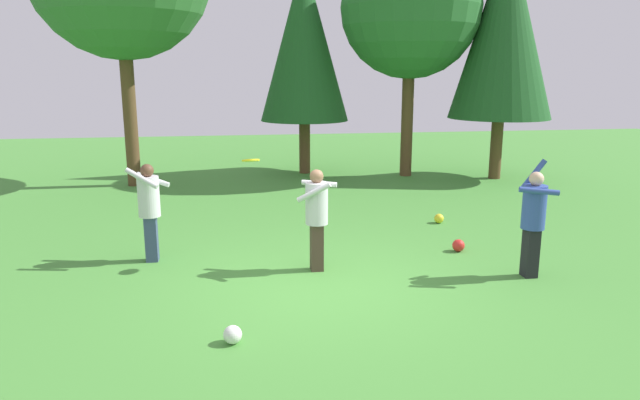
{
  "coord_description": "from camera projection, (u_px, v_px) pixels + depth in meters",
  "views": [
    {
      "loc": [
        -1.18,
        -7.63,
        3.0
      ],
      "look_at": [
        0.14,
        0.95,
        1.05
      ],
      "focal_mm": 32.4,
      "sensor_mm": 36.0,
      "label": 1
    }
  ],
  "objects": [
    {
      "name": "ground_plane",
      "position": [
        321.0,
        287.0,
        8.2
      ],
      "size": [
        40.0,
        40.0,
        0.0
      ],
      "primitive_type": "plane",
      "color": "#478C38"
    },
    {
      "name": "ball_yellow",
      "position": [
        439.0,
        218.0,
        11.59
      ],
      "size": [
        0.19,
        0.19,
        0.19
      ],
      "primitive_type": "sphere",
      "color": "yellow",
      "rests_on": "ground_plane"
    },
    {
      "name": "tree_far_right",
      "position": [
        504.0,
        27.0,
        15.54
      ],
      "size": [
        2.79,
        2.79,
        6.66
      ],
      "color": "brown",
      "rests_on": "ground_plane"
    },
    {
      "name": "person_bystander",
      "position": [
        317.0,
        212.0,
        8.7
      ],
      "size": [
        0.66,
        0.63,
        1.57
      ],
      "rotation": [
        0.0,
        0.0,
        2.8
      ],
      "color": "#4C382D",
      "rests_on": "ground_plane"
    },
    {
      "name": "tree_center",
      "position": [
        304.0,
        41.0,
        16.49
      ],
      "size": [
        2.56,
        2.56,
        6.12
      ],
      "color": "brown",
      "rests_on": "ground_plane"
    },
    {
      "name": "person_thrower",
      "position": [
        533.0,
        215.0,
        8.41
      ],
      "size": [
        0.57,
        0.59,
        1.75
      ],
      "rotation": [
        0.0,
        0.0,
        2.87
      ],
      "color": "black",
      "rests_on": "ground_plane"
    },
    {
      "name": "ball_white",
      "position": [
        233.0,
        335.0,
        6.47
      ],
      "size": [
        0.21,
        0.21,
        0.21
      ],
      "primitive_type": "sphere",
      "color": "white",
      "rests_on": "ground_plane"
    },
    {
      "name": "tree_right",
      "position": [
        411.0,
        8.0,
        15.87
      ],
      "size": [
        3.89,
        3.89,
        6.65
      ],
      "color": "brown",
      "rests_on": "ground_plane"
    },
    {
      "name": "ball_red",
      "position": [
        458.0,
        245.0,
        9.78
      ],
      "size": [
        0.21,
        0.21,
        0.21
      ],
      "primitive_type": "sphere",
      "color": "red",
      "rests_on": "ground_plane"
    },
    {
      "name": "frisbee",
      "position": [
        251.0,
        160.0,
        8.72
      ],
      "size": [
        0.3,
        0.3,
        0.08
      ],
      "color": "yellow"
    },
    {
      "name": "person_catcher",
      "position": [
        149.0,
        204.0,
        9.12
      ],
      "size": [
        0.65,
        0.62,
        1.58
      ],
      "rotation": [
        0.0,
        0.0,
        -0.3
      ],
      "color": "#38476B",
      "rests_on": "ground_plane"
    }
  ]
}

